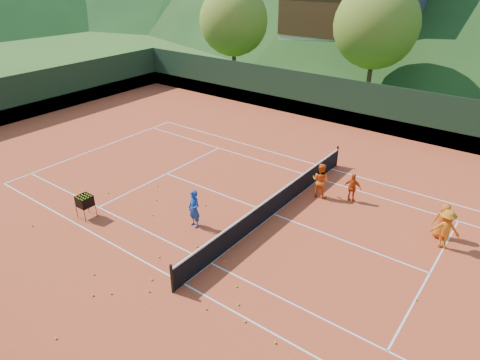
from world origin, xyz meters
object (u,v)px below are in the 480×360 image
Objects in this scene: student_b at (353,188)px; chalet_left at (356,5)px; student_a at (320,180)px; coach at (194,209)px; tennis_net at (274,204)px; ball_hopper at (85,202)px; student_c at (443,221)px; student_d at (445,229)px.

chalet_left is (-12.15, 26.98, 4.96)m from student_b.
coach is at bearing 59.85° from student_a.
student_b reaches higher than tennis_net.
ball_hopper is (-6.91, -7.45, -0.06)m from student_a.
student_c is (8.11, 5.14, -0.08)m from coach.
coach is 3.38m from tennis_net.
student_b is at bearing 63.73° from coach.
student_c is 32.25m from chalet_left.
tennis_net reaches higher than ball_hopper.
chalet_left is at bearing -70.17° from student_a.
tennis_net is 32.04m from chalet_left.
chalet_left is at bearing 108.43° from tennis_net.
tennis_net is (-0.80, -2.57, -0.31)m from student_a.
student_b is 1.32× the size of ball_hopper.
student_a is at bearing -68.51° from chalet_left.
student_a reaches higher than student_b.
student_b is 30.00m from chalet_left.
chalet_left reaches higher than student_d.
ball_hopper is at bearing 13.72° from student_d.
student_a is 1.11× the size of student_c.
student_d is at bearing 38.64° from coach.
chalet_left is at bearing 96.37° from ball_hopper.
student_a is 1.61× the size of ball_hopper.
coach is at bearing 28.53° from ball_hopper.
student_a is 10.16m from ball_hopper.
student_d is at bearing 155.07° from student_b.
student_d is 14.11m from ball_hopper.
ball_hopper is 35.44m from chalet_left.
student_c is at bearing 162.71° from student_b.
student_d reaches higher than student_c.
ball_hopper is (-4.06, -2.21, -0.06)m from coach.
student_c is 0.11× the size of chalet_left.
student_b is (1.35, 0.46, -0.15)m from student_a.
coach and student_a have the same top height.
coach is 1.22× the size of student_b.
student_d is at bearing 91.08° from student_c.
tennis_net is at bearing 3.01° from student_c.
coach is 1.00× the size of student_a.
chalet_left reaches higher than ball_hopper.
coach is at bearing 13.26° from student_c.
chalet_left reaches higher than student_c.
student_d is at bearing 171.00° from student_a.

